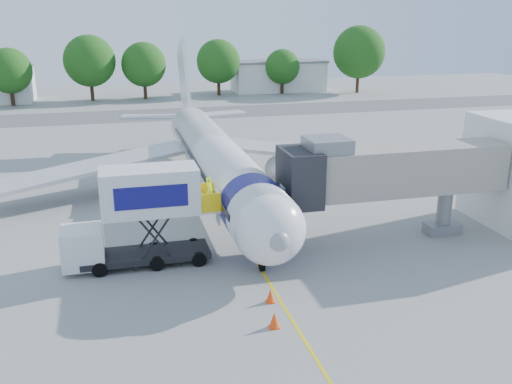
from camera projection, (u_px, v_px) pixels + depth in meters
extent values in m
plane|color=gray|center=(227.00, 214.00, 39.70)|extent=(160.00, 160.00, 0.00)
cube|color=yellow|center=(227.00, 214.00, 39.69)|extent=(0.15, 70.00, 0.01)
cube|color=#59595B|center=(166.00, 114.00, 78.50)|extent=(120.00, 10.00, 0.01)
cylinder|color=white|center=(218.00, 162.00, 41.57)|extent=(3.70, 28.00, 3.70)
sphere|color=white|center=(270.00, 229.00, 28.63)|extent=(3.70, 3.70, 3.70)
sphere|color=gray|center=(278.00, 240.00, 27.20)|extent=(1.10, 1.10, 1.10)
cone|color=white|center=(187.00, 121.00, 57.27)|extent=(3.70, 6.00, 3.70)
cube|color=white|center=(184.00, 77.00, 56.94)|extent=(0.35, 7.26, 8.29)
cube|color=#B1B4B6|center=(317.00, 153.00, 47.13)|extent=(16.17, 9.32, 1.42)
cube|color=#B1B4B6|center=(92.00, 167.00, 42.89)|extent=(16.17, 9.32, 1.42)
cylinder|color=#999BA0|center=(284.00, 174.00, 44.76)|extent=(2.10, 3.60, 2.10)
cylinder|color=#999BA0|center=(142.00, 184.00, 42.16)|extent=(2.10, 3.60, 2.10)
cube|color=black|center=(271.00, 223.00, 28.22)|extent=(2.60, 1.39, 0.81)
cylinder|color=#100E63|center=(255.00, 210.00, 31.40)|extent=(3.73, 2.00, 3.73)
cylinder|color=silver|center=(262.00, 258.00, 30.69)|extent=(0.16, 0.16, 1.50)
cylinder|color=black|center=(262.00, 265.00, 30.82)|extent=(0.25, 0.64, 0.64)
cylinder|color=black|center=(244.00, 181.00, 45.72)|extent=(0.35, 0.90, 0.90)
cylinder|color=black|center=(179.00, 186.00, 44.49)|extent=(0.35, 0.90, 0.90)
cube|color=gray|center=(397.00, 170.00, 34.03)|extent=(13.60, 2.60, 2.80)
cube|color=black|center=(300.00, 177.00, 32.59)|extent=(2.00, 3.20, 3.20)
cube|color=slate|center=(327.00, 145.00, 32.43)|extent=(2.40, 2.40, 0.80)
cylinder|color=slate|center=(444.00, 211.00, 35.73)|extent=(0.90, 0.90, 3.00)
cube|color=slate|center=(442.00, 228.00, 36.07)|extent=(2.20, 1.20, 0.70)
cylinder|color=black|center=(429.00, 229.00, 35.86)|extent=(0.30, 0.70, 0.70)
cylinder|color=black|center=(455.00, 227.00, 36.28)|extent=(0.30, 0.70, 0.70)
cube|color=black|center=(146.00, 255.00, 31.65)|extent=(7.00, 2.30, 0.35)
cube|color=silver|center=(83.00, 247.00, 30.63)|extent=(2.20, 2.20, 2.10)
cube|color=black|center=(82.00, 239.00, 30.49)|extent=(1.90, 2.10, 0.70)
cube|color=silver|center=(150.00, 191.00, 30.63)|extent=(5.20, 2.40, 2.50)
cube|color=#100E63|center=(151.00, 197.00, 29.50)|extent=(3.80, 0.04, 1.20)
cube|color=silver|center=(208.00, 207.00, 31.73)|extent=(1.10, 2.20, 0.10)
cube|color=yellow|center=(211.00, 203.00, 30.60)|extent=(1.10, 0.06, 1.10)
cube|color=yellow|center=(205.00, 192.00, 32.54)|extent=(1.10, 0.06, 1.10)
cylinder|color=black|center=(199.00, 259.00, 31.38)|extent=(0.80, 0.25, 0.80)
cylinder|color=black|center=(193.00, 245.00, 33.32)|extent=(0.80, 0.25, 0.80)
cylinder|color=black|center=(100.00, 270.00, 30.13)|extent=(0.80, 0.25, 0.80)
cylinder|color=black|center=(100.00, 254.00, 32.07)|extent=(0.80, 0.25, 0.80)
imported|color=#C4EE19|center=(210.00, 192.00, 31.49)|extent=(0.44, 0.64, 1.68)
cube|color=silver|center=(393.00, 317.00, 24.78)|extent=(4.18, 3.09, 1.50)
cube|color=#100E63|center=(394.00, 307.00, 24.63)|extent=(2.63, 2.44, 0.37)
cylinder|color=black|center=(381.00, 343.00, 23.49)|extent=(0.80, 0.51, 0.75)
cylinder|color=black|center=(356.00, 327.00, 24.67)|extent=(0.80, 0.51, 0.75)
cylinder|color=black|center=(429.00, 322.00, 25.11)|extent=(0.80, 0.51, 0.75)
cylinder|color=black|center=(403.00, 308.00, 26.29)|extent=(0.80, 0.51, 0.75)
cone|color=#FC430D|center=(270.00, 296.00, 27.47)|extent=(0.44, 0.44, 0.70)
cube|color=#FC430D|center=(270.00, 302.00, 27.57)|extent=(0.40, 0.40, 0.04)
cone|color=#FC430D|center=(274.00, 320.00, 25.25)|extent=(0.48, 0.48, 0.76)
cube|color=#FC430D|center=(274.00, 327.00, 25.35)|extent=(0.43, 0.43, 0.04)
cube|color=silver|center=(278.00, 77.00, 101.43)|extent=(16.00, 7.00, 5.00)
cube|color=slate|center=(278.00, 61.00, 100.63)|extent=(16.40, 7.40, 0.30)
cylinder|color=#382314|center=(12.00, 96.00, 85.45)|extent=(0.56, 0.56, 3.01)
sphere|color=#205115|center=(9.00, 71.00, 84.34)|extent=(6.69, 6.69, 6.69)
cylinder|color=#382314|center=(92.00, 89.00, 90.10)|extent=(0.56, 0.56, 3.60)
sphere|color=#205115|center=(89.00, 61.00, 88.77)|extent=(8.00, 8.00, 8.00)
cylinder|color=#382314|center=(145.00, 89.00, 92.20)|extent=(0.56, 0.56, 3.18)
sphere|color=#205115|center=(144.00, 64.00, 91.03)|extent=(7.07, 7.07, 7.07)
cylinder|color=#382314|center=(219.00, 86.00, 96.15)|extent=(0.56, 0.56, 3.26)
sphere|color=#205115|center=(218.00, 61.00, 94.95)|extent=(7.26, 7.26, 7.26)
cylinder|color=#382314|center=(282.00, 86.00, 98.24)|extent=(0.56, 0.56, 2.66)
sphere|color=#205115|center=(282.00, 67.00, 97.26)|extent=(5.90, 5.90, 5.90)
cylinder|color=#382314|center=(358.00, 81.00, 99.24)|extent=(0.56, 0.56, 4.01)
sphere|color=#205115|center=(359.00, 52.00, 97.77)|extent=(8.92, 8.92, 8.92)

